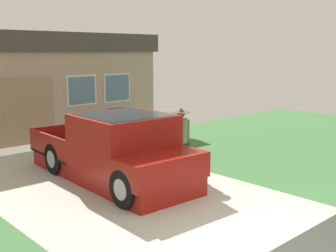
{
  "coord_description": "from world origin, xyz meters",
  "views": [
    {
      "loc": [
        -5.41,
        -3.45,
        3.13
      ],
      "look_at": [
        1.5,
        4.02,
        1.31
      ],
      "focal_mm": 44.81,
      "sensor_mm": 36.0,
      "label": 1
    }
  ],
  "objects_px": {
    "handbag": "(189,171)",
    "pickup_truck": "(119,152)",
    "house_with_garage": "(19,82)",
    "person_with_hat": "(181,138)",
    "wheeled_trash_bin": "(121,124)"
  },
  "relations": [
    {
      "from": "house_with_garage",
      "to": "wheeled_trash_bin",
      "type": "xyz_separation_m",
      "value": [
        1.78,
        -4.21,
        -1.31
      ]
    },
    {
      "from": "pickup_truck",
      "to": "house_with_garage",
      "type": "bearing_deg",
      "value": -95.27
    },
    {
      "from": "handbag",
      "to": "pickup_truck",
      "type": "bearing_deg",
      "value": 152.52
    },
    {
      "from": "pickup_truck",
      "to": "person_with_hat",
      "type": "relative_size",
      "value": 2.94
    },
    {
      "from": "pickup_truck",
      "to": "wheeled_trash_bin",
      "type": "bearing_deg",
      "value": -124.33
    },
    {
      "from": "person_with_hat",
      "to": "house_with_garage",
      "type": "distance_m",
      "value": 8.69
    },
    {
      "from": "house_with_garage",
      "to": "handbag",
      "type": "bearing_deg",
      "value": -86.84
    },
    {
      "from": "person_with_hat",
      "to": "handbag",
      "type": "relative_size",
      "value": 4.4
    },
    {
      "from": "person_with_hat",
      "to": "wheeled_trash_bin",
      "type": "height_order",
      "value": "person_with_hat"
    },
    {
      "from": "person_with_hat",
      "to": "handbag",
      "type": "xyz_separation_m",
      "value": [
        0.08,
        -0.23,
        -0.86
      ]
    },
    {
      "from": "pickup_truck",
      "to": "handbag",
      "type": "height_order",
      "value": "pickup_truck"
    },
    {
      "from": "handbag",
      "to": "wheeled_trash_bin",
      "type": "height_order",
      "value": "wheeled_trash_bin"
    },
    {
      "from": "pickup_truck",
      "to": "person_with_hat",
      "type": "distance_m",
      "value": 1.62
    },
    {
      "from": "person_with_hat",
      "to": "house_with_garage",
      "type": "xyz_separation_m",
      "value": [
        -0.41,
        8.63,
        0.94
      ]
    },
    {
      "from": "pickup_truck",
      "to": "house_with_garage",
      "type": "distance_m",
      "value": 8.2
    }
  ]
}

